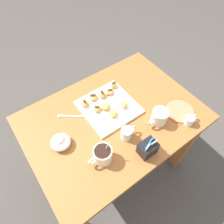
% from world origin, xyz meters
% --- Properties ---
extents(ground_plane, '(8.00, 8.00, 0.00)m').
position_xyz_m(ground_plane, '(0.00, 0.00, 0.00)').
color(ground_plane, '#423D38').
extents(dining_table, '(1.01, 0.73, 0.73)m').
position_xyz_m(dining_table, '(0.00, 0.00, 0.59)').
color(dining_table, '#935628').
rests_on(dining_table, ground_plane).
extents(pastry_plate_square, '(0.31, 0.31, 0.02)m').
position_xyz_m(pastry_plate_square, '(-0.02, -0.07, 0.73)').
color(pastry_plate_square, white).
rests_on(pastry_plate_square, dining_table).
extents(coffee_mug_cream_left, '(0.13, 0.09, 0.14)m').
position_xyz_m(coffee_mug_cream_left, '(-0.19, 0.17, 0.77)').
color(coffee_mug_cream_left, silver).
rests_on(coffee_mug_cream_left, dining_table).
extents(coffee_mug_cream_right, '(0.13, 0.09, 0.13)m').
position_xyz_m(coffee_mug_cream_right, '(0.19, 0.17, 0.77)').
color(coffee_mug_cream_right, silver).
rests_on(coffee_mug_cream_right, dining_table).
extents(cream_pitcher_white, '(0.10, 0.06, 0.07)m').
position_xyz_m(cream_pitcher_white, '(0.02, 0.15, 0.77)').
color(cream_pitcher_white, white).
rests_on(cream_pitcher_white, dining_table).
extents(sugar_caddy, '(0.09, 0.07, 0.11)m').
position_xyz_m(sugar_caddy, '(-0.01, 0.28, 0.77)').
color(sugar_caddy, black).
rests_on(sugar_caddy, dining_table).
extents(ice_cream_bowl, '(0.10, 0.10, 0.08)m').
position_xyz_m(ice_cream_bowl, '(0.33, -0.02, 0.76)').
color(ice_cream_bowl, white).
rests_on(ice_cream_bowl, dining_table).
extents(chocolate_sauce_pitcher, '(0.09, 0.05, 0.06)m').
position_xyz_m(chocolate_sauce_pitcher, '(-0.32, 0.28, 0.76)').
color(chocolate_sauce_pitcher, white).
rests_on(chocolate_sauce_pitcher, dining_table).
extents(saucer_coral_left, '(0.17, 0.17, 0.01)m').
position_xyz_m(saucer_coral_left, '(-0.34, 0.20, 0.73)').
color(saucer_coral_left, '#E5704C').
rests_on(saucer_coral_left, dining_table).
extents(loose_spoon_near_saucer, '(0.14, 0.10, 0.01)m').
position_xyz_m(loose_spoon_near_saucer, '(0.21, -0.16, 0.73)').
color(loose_spoon_near_saucer, silver).
rests_on(loose_spoon_near_saucer, dining_table).
extents(beignet_0, '(0.05, 0.06, 0.04)m').
position_xyz_m(beignet_0, '(-0.03, -0.15, 0.76)').
color(beignet_0, '#D19347').
rests_on(beignet_0, pastry_plate_square).
extents(chocolate_drizzle_0, '(0.03, 0.04, 0.00)m').
position_xyz_m(chocolate_drizzle_0, '(-0.03, -0.15, 0.78)').
color(chocolate_drizzle_0, '#381E11').
rests_on(chocolate_drizzle_0, beignet_0).
extents(beignet_1, '(0.06, 0.06, 0.03)m').
position_xyz_m(beignet_1, '(-0.08, -0.15, 0.76)').
color(beignet_1, '#D19347').
rests_on(beignet_1, pastry_plate_square).
extents(chocolate_drizzle_1, '(0.04, 0.03, 0.00)m').
position_xyz_m(chocolate_drizzle_1, '(-0.08, -0.15, 0.78)').
color(chocolate_drizzle_1, '#381E11').
rests_on(chocolate_drizzle_1, beignet_1).
extents(beignet_2, '(0.06, 0.06, 0.03)m').
position_xyz_m(beignet_2, '(0.05, -0.08, 0.76)').
color(beignet_2, '#D19347').
rests_on(beignet_2, pastry_plate_square).
extents(chocolate_drizzle_2, '(0.03, 0.03, 0.00)m').
position_xyz_m(chocolate_drizzle_2, '(0.05, -0.08, 0.77)').
color(chocolate_drizzle_2, '#381E11').
rests_on(chocolate_drizzle_2, beignet_2).
extents(beignet_3, '(0.07, 0.07, 0.03)m').
position_xyz_m(beignet_3, '(0.01, -0.07, 0.76)').
color(beignet_3, '#D19347').
rests_on(beignet_3, pastry_plate_square).
extents(beignet_4, '(0.07, 0.07, 0.03)m').
position_xyz_m(beignet_4, '(0.00, -0.00, 0.76)').
color(beignet_4, '#D19347').
rests_on(beignet_4, pastry_plate_square).
extents(beignet_5, '(0.06, 0.06, 0.04)m').
position_xyz_m(beignet_5, '(-0.13, -0.18, 0.76)').
color(beignet_5, '#D19347').
rests_on(beignet_5, pastry_plate_square).
extents(chocolate_drizzle_5, '(0.04, 0.02, 0.00)m').
position_xyz_m(chocolate_drizzle_5, '(-0.13, -0.18, 0.78)').
color(chocolate_drizzle_5, '#381E11').
rests_on(chocolate_drizzle_5, beignet_5).
extents(beignet_6, '(0.06, 0.06, 0.03)m').
position_xyz_m(beignet_6, '(0.03, -0.17, 0.76)').
color(beignet_6, '#D19347').
rests_on(beignet_6, pastry_plate_square).
extents(chocolate_drizzle_6, '(0.04, 0.03, 0.00)m').
position_xyz_m(chocolate_drizzle_6, '(0.03, -0.17, 0.77)').
color(chocolate_drizzle_6, '#381E11').
rests_on(chocolate_drizzle_6, beignet_6).
extents(beignet_7, '(0.06, 0.06, 0.04)m').
position_xyz_m(beignet_7, '(-0.09, -0.01, 0.76)').
color(beignet_7, '#D19347').
rests_on(beignet_7, pastry_plate_square).
extents(beignet_8, '(0.06, 0.06, 0.03)m').
position_xyz_m(beignet_8, '(0.09, -0.16, 0.76)').
color(beignet_8, '#D19347').
rests_on(beignet_8, pastry_plate_square).
extents(chocolate_drizzle_8, '(0.02, 0.04, 0.00)m').
position_xyz_m(chocolate_drizzle_8, '(0.09, -0.16, 0.78)').
color(chocolate_drizzle_8, '#381E11').
rests_on(chocolate_drizzle_8, beignet_8).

